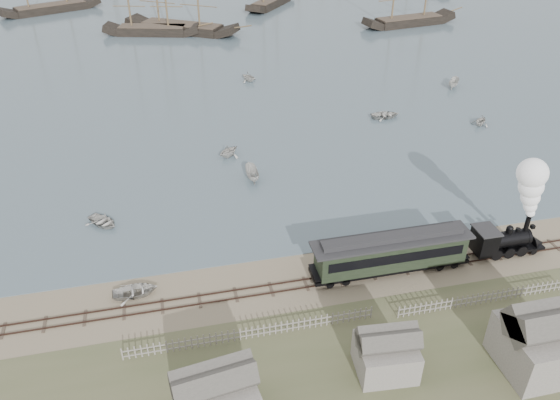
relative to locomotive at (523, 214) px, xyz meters
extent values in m
plane|color=gray|center=(-18.62, 2.00, -4.17)|extent=(600.00, 600.00, 0.00)
cube|color=#3B2720|center=(-18.62, -0.50, -4.07)|extent=(120.00, 0.08, 0.12)
cube|color=#3B2720|center=(-18.62, 0.50, -4.07)|extent=(120.00, 0.08, 0.12)
cube|color=#44352B|center=(-18.62, 0.00, -4.14)|extent=(120.00, 1.80, 0.06)
cube|color=black|center=(-0.74, 0.00, -3.48)|extent=(6.57, 1.93, 0.24)
cylinder|color=black|center=(-1.12, 0.00, -2.51)|extent=(4.05, 1.45, 1.45)
cube|color=black|center=(-3.25, 0.00, -2.32)|extent=(1.74, 2.12, 2.22)
cube|color=#2A2A2C|center=(-3.25, 0.00, -1.16)|extent=(1.93, 2.32, 0.12)
cylinder|color=black|center=(0.71, 0.00, -1.21)|extent=(0.42, 0.42, 1.54)
sphere|color=black|center=(-0.93, 0.00, -1.38)|extent=(0.62, 0.62, 0.62)
cone|color=black|center=(2.35, 0.00, -3.58)|extent=(1.35, 1.93, 1.93)
cube|color=black|center=(1.39, 0.00, -1.55)|extent=(0.34, 0.34, 0.34)
cube|color=black|center=(-12.14, 0.00, -3.46)|extent=(13.97, 2.29, 0.35)
cube|color=black|center=(-12.14, 0.00, -2.07)|extent=(12.97, 2.49, 2.49)
cube|color=black|center=(-12.14, -1.27, -1.82)|extent=(11.97, 0.06, 0.90)
cube|color=black|center=(-12.14, 1.27, -1.82)|extent=(11.97, 0.06, 0.90)
cube|color=#2A2A2C|center=(-12.14, 0.00, -0.77)|extent=(13.97, 2.69, 0.18)
cube|color=#2A2A2C|center=(-12.14, 0.00, -0.47)|extent=(12.47, 1.20, 0.45)
imported|color=#BBB9B2|center=(-33.69, 1.93, -3.79)|extent=(2.81, 3.80, 0.76)
imported|color=#BBB9B2|center=(-36.73, 12.87, -3.75)|extent=(4.26, 4.18, 0.72)
imported|color=#BBB9B2|center=(-22.58, 24.29, -3.33)|extent=(3.84, 3.91, 1.56)
imported|color=#BBB9B2|center=(-20.85, 18.29, -3.44)|extent=(3.50, 1.37, 1.34)
imported|color=#BBB9B2|center=(0.15, 30.78, -3.70)|extent=(2.91, 4.03, 0.82)
imported|color=#BBB9B2|center=(11.60, 25.58, -3.41)|extent=(3.45, 3.50, 1.40)
imported|color=#BBB9B2|center=(14.90, 39.27, -3.45)|extent=(3.43, 3.19, 1.32)
imported|color=#BBB9B2|center=(-15.69, 49.11, -3.34)|extent=(3.82, 3.71, 1.53)
camera|label=1|loc=(-29.67, -33.80, 26.67)|focal=35.00mm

